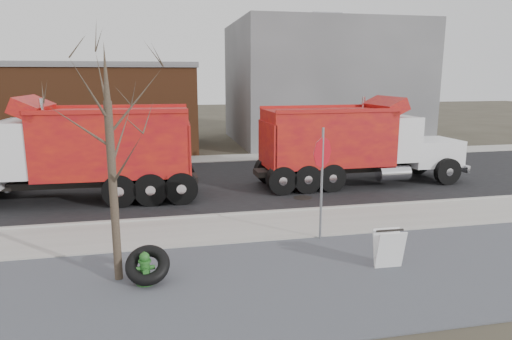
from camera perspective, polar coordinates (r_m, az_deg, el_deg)
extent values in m
plane|color=#383328|center=(13.56, -2.17, -7.74)|extent=(120.00, 120.00, 0.00)
cube|color=slate|center=(10.39, 1.27, -13.97)|extent=(60.00, 5.00, 0.03)
cube|color=#9E9B93|center=(13.79, -2.35, -7.28)|extent=(60.00, 2.50, 0.06)
cube|color=#9E9B93|center=(15.00, -3.20, -5.60)|extent=(60.00, 0.15, 0.11)
cube|color=black|center=(19.55, -5.36, -1.65)|extent=(60.00, 9.40, 0.02)
cube|color=#9E9B93|center=(25.10, -6.91, 1.35)|extent=(60.00, 2.00, 0.06)
cube|color=gray|center=(32.58, 8.13, 10.71)|extent=(12.00, 10.00, 8.00)
cube|color=brown|center=(30.68, -27.02, 6.70)|extent=(20.00, 8.00, 5.00)
cube|color=gray|center=(30.62, -27.48, 11.63)|extent=(20.20, 8.20, 0.30)
cylinder|color=#382D23|center=(10.37, -17.39, -2.88)|extent=(0.18, 0.18, 4.00)
cone|color=#382D23|center=(10.05, -18.31, 11.62)|extent=(0.14, 0.14, 1.20)
cylinder|color=#31772D|center=(10.63, -13.61, -13.61)|extent=(0.40, 0.40, 0.06)
cylinder|color=#31772D|center=(10.52, -13.68, -12.25)|extent=(0.21, 0.21, 0.55)
cylinder|color=#31772D|center=(10.42, -13.75, -11.00)|extent=(0.28, 0.28, 0.05)
sphere|color=#31772D|center=(10.39, -13.77, -10.53)|extent=(0.22, 0.22, 0.22)
cylinder|color=#31772D|center=(10.35, -13.80, -10.06)|extent=(0.05, 0.05, 0.06)
cylinder|color=#31772D|center=(10.48, -14.57, -11.91)|extent=(0.12, 0.11, 0.10)
cylinder|color=#31772D|center=(10.50, -12.84, -11.76)|extent=(0.12, 0.11, 0.10)
cylinder|color=#31772D|center=(10.35, -13.61, -12.26)|extent=(0.15, 0.13, 0.14)
torus|color=black|center=(10.52, -13.39, -11.48)|extent=(1.06, 1.01, 0.83)
cylinder|color=gray|center=(12.63, 8.20, -1.86)|extent=(0.07, 0.07, 3.15)
cylinder|color=#B60D17|center=(12.45, 8.32, 2.17)|extent=(0.71, 0.53, 0.86)
cube|color=white|center=(11.32, 16.49, -9.62)|extent=(0.69, 0.25, 0.93)
cube|color=white|center=(11.49, 16.05, -9.28)|extent=(0.69, 0.25, 0.93)
cube|color=black|center=(11.25, 16.40, -7.26)|extent=(0.68, 0.06, 0.04)
cube|color=black|center=(19.71, 12.30, 0.23)|extent=(8.70, 1.10, 0.22)
cube|color=white|center=(21.34, 20.80, 2.13)|extent=(2.28, 2.03, 1.12)
cube|color=silver|center=(21.96, 23.12, 2.20)|extent=(0.10, 1.78, 1.02)
cube|color=white|center=(20.24, 16.48, 3.96)|extent=(1.68, 2.38, 1.83)
cube|color=black|center=(20.56, 18.38, 5.39)|extent=(0.10, 2.03, 0.81)
cube|color=red|center=(18.96, 8.87, 4.11)|extent=(5.14, 2.56, 2.23)
cylinder|color=silver|center=(20.63, 13.16, 5.55)|extent=(0.15, 0.15, 2.44)
cylinder|color=black|center=(22.46, 19.55, 0.95)|extent=(1.12, 0.33, 1.12)
cylinder|color=black|center=(20.69, 22.82, -0.17)|extent=(1.12, 0.33, 1.12)
cylinder|color=black|center=(19.69, 4.38, 0.15)|extent=(1.12, 0.33, 1.12)
cylinder|color=black|center=(17.88, 6.29, -1.07)|extent=(1.12, 0.33, 1.12)
cube|color=black|center=(17.82, -21.41, -1.45)|extent=(8.70, 1.24, 0.23)
cube|color=white|center=(17.96, -26.62, 2.54)|extent=(1.78, 2.50, 1.91)
cube|color=black|center=(18.13, -29.05, 4.08)|extent=(0.13, 2.12, 0.85)
cube|color=red|center=(17.34, -17.29, 3.32)|extent=(5.39, 2.73, 2.33)
cylinder|color=silver|center=(16.71, -24.93, 3.75)|extent=(0.15, 0.15, 2.55)
cylinder|color=black|center=(16.51, -13.00, -2.29)|extent=(1.18, 0.36, 1.17)
cylinder|color=black|center=(18.49, -12.70, -0.78)|extent=(1.18, 0.36, 1.17)
cube|color=silver|center=(19.26, -28.17, 0.55)|extent=(0.06, 1.79, 1.02)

